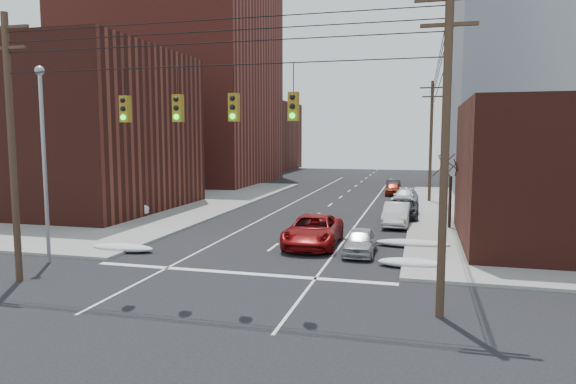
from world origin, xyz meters
The scene contains 27 objects.
ground centered at (0.00, 0.00, 0.00)m, with size 160.00×160.00×0.00m, color black.
sidewalk_nw centered at (-27.00, 27.00, 0.07)m, with size 40.00×40.00×0.15m, color gray.
building_brick_tall centered at (-24.00, 48.00, 15.00)m, with size 24.00×20.00×30.00m, color maroon.
building_brick_near centered at (-22.00, 22.00, 6.50)m, with size 20.00×16.00×13.00m, color #461B15.
building_brick_far centered at (-26.00, 74.00, 6.00)m, with size 22.00×18.00×12.00m, color #461B15.
building_office centered at (22.00, 44.00, 12.50)m, with size 22.00×20.00×25.00m, color gray.
building_glass centered at (24.00, 70.00, 11.00)m, with size 20.00×18.00×22.00m, color gray.
utility_pole_left centered at (-8.50, 3.00, 5.78)m, with size 2.20×0.28×11.00m.
utility_pole_right centered at (8.50, 3.00, 5.78)m, with size 2.20×0.28×11.00m.
utility_pole_far centered at (8.50, 34.00, 5.78)m, with size 2.20×0.28×11.00m.
traffic_signals centered at (0.10, 2.97, 7.17)m, with size 17.00×0.42×2.02m.
street_light centered at (-9.50, 6.00, 5.54)m, with size 0.44×0.44×9.32m.
bare_tree centered at (9.59, 20.00, 2.32)m, with size 2.09×2.20×4.93m.
snow_nw centered at (-7.40, 9.00, 0.21)m, with size 3.50×1.08×0.42m, color silver.
snow_ne centered at (7.40, 9.50, 0.21)m, with size 3.00×1.08×0.42m, color silver.
snow_east_far centered at (7.40, 14.00, 0.21)m, with size 4.00×1.08×0.42m, color silver.
red_pickup centered at (2.03, 13.01, 0.84)m, with size 2.80×6.07×1.69m, color maroon.
parked_car_a centered at (4.80, 11.60, 0.67)m, with size 1.57×3.91×1.33m, color #ABAAAF.
parked_car_b centered at (6.19, 20.64, 0.78)m, with size 1.65×4.73×1.56m, color silver.
parked_car_c centered at (6.40, 23.75, 0.73)m, with size 2.44×5.29×1.47m, color black.
parked_car_d centered at (6.40, 31.80, 0.69)m, with size 1.94×4.78×1.39m, color silver.
parked_car_e centered at (4.99, 39.15, 0.67)m, with size 1.58×3.92×1.34m, color maroon.
parked_car_f centered at (4.84, 41.59, 0.69)m, with size 1.46×4.18×1.38m, color black.
lot_car_a centered at (-14.12, 19.15, 0.88)m, with size 1.55×4.43×1.46m, color white.
lot_car_b centered at (-15.38, 23.06, 0.90)m, with size 2.49×5.41×1.50m, color #ABABB0.
lot_car_c centered at (-19.26, 20.83, 0.83)m, with size 1.89×4.65×1.35m, color black.
lot_car_d centered at (-18.56, 25.80, 0.81)m, with size 1.55×3.86×1.31m, color #AEAFB3.
Camera 1 is at (7.79, -14.51, 6.08)m, focal length 32.00 mm.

